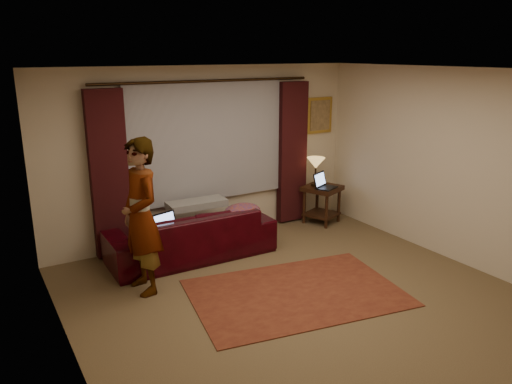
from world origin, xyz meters
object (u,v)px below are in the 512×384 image
laptop_sofa (170,224)px  laptop_table (327,181)px  tiffany_lamp (316,172)px  sofa (191,225)px  end_table (322,204)px  person (141,217)px

laptop_sofa → laptop_table: laptop_table is taller
laptop_table → tiffany_lamp: bearing=80.5°
sofa → laptop_sofa: 0.40m
end_table → tiffany_lamp: bearing=136.4°
tiffany_lamp → person: person is taller
laptop_table → end_table: bearing=54.9°
sofa → tiffany_lamp: (2.39, 0.31, 0.41)m
end_table → tiffany_lamp: 0.57m
laptop_sofa → sofa: bearing=7.9°
sofa → person: bearing=36.8°
person → laptop_sofa: bearing=127.7°
sofa → laptop_table: sofa is taller
tiffany_lamp → sofa: bearing=-172.5°
tiffany_lamp → laptop_table: 0.26m
sofa → person: person is taller
end_table → sofa: bearing=-174.7°
laptop_table → person: (-3.34, -0.74, 0.17)m
laptop_sofa → person: size_ratio=0.21×
laptop_sofa → person: person is taller
laptop_sofa → person: (-0.54, -0.50, 0.34)m
tiffany_lamp → person: (-3.28, -0.97, 0.06)m
end_table → laptop_sofa: bearing=-172.2°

